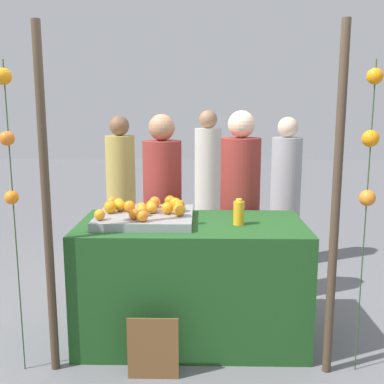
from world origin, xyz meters
The scene contains 32 objects.
ground_plane centered at (0.00, 0.00, 0.00)m, with size 24.00×24.00×0.00m, color slate.
stall_counter centered at (0.00, 0.00, 0.45)m, with size 1.65×0.84×0.90m, color #1E4C1E.
orange_tray centered at (-0.34, 0.04, 0.93)m, with size 0.70×0.65×0.06m, color gray.
orange_0 centered at (-0.47, 0.08, 1.00)m, with size 0.09×0.09×0.09m, color orange.
orange_1 centered at (-0.60, 0.03, 1.00)m, with size 0.09×0.09×0.09m, color orange.
orange_2 centered at (-0.33, -0.22, 1.00)m, with size 0.09×0.09×0.09m, color orange.
orange_3 centered at (-0.30, 0.03, 1.00)m, with size 0.08×0.08×0.08m, color orange.
orange_4 centered at (-0.18, 0.02, 1.00)m, with size 0.09×0.09×0.09m, color orange.
orange_5 centered at (-0.35, -0.06, 1.00)m, with size 0.08×0.08×0.08m, color orange.
orange_6 centered at (-0.63, 0.27, 0.99)m, with size 0.08×0.08×0.08m, color orange.
orange_7 centered at (-0.40, -0.15, 0.99)m, with size 0.07×0.07×0.07m, color orange.
orange_8 centered at (-0.30, 0.11, 1.00)m, with size 0.09×0.09×0.09m, color orange.
orange_9 centered at (-0.64, -0.18, 0.99)m, with size 0.08×0.08×0.08m, color orange.
orange_10 centered at (-0.13, 0.19, 1.00)m, with size 0.09×0.09×0.09m, color orange.
orange_11 centered at (-0.10, 0.09, 1.00)m, with size 0.09×0.09×0.09m, color orange.
orange_12 centered at (-0.09, -0.04, 1.00)m, with size 0.09×0.09×0.09m, color orange.
orange_13 centered at (-0.54, 0.10, 1.00)m, with size 0.08×0.08×0.08m, color orange.
orange_14 centered at (-0.56, 0.17, 1.00)m, with size 0.08×0.08×0.08m, color orange.
orange_15 centered at (-0.18, 0.28, 1.00)m, with size 0.09×0.09×0.09m, color orange.
orange_16 centered at (-0.29, 0.23, 1.00)m, with size 0.09×0.09×0.09m, color orange.
orange_17 centered at (-0.37, 0.07, 0.99)m, with size 0.07×0.07×0.07m, color orange.
juice_bottle centered at (0.34, -0.05, 0.98)m, with size 0.08×0.08×0.19m.
chalkboard_sign centered at (-0.24, -0.56, 0.20)m, with size 0.33×0.03×0.43m.
vendor_left centered at (-0.27, 0.66, 0.78)m, with size 0.33×0.33×1.67m.
vendor_right centered at (0.41, 0.64, 0.79)m, with size 0.34×0.34×1.70m.
crowd_person_0 centered at (-0.83, 1.85, 0.76)m, with size 0.33×0.33×1.63m.
crowd_person_1 centered at (1.00, 1.70, 0.76)m, with size 0.33×0.33×1.63m.
crowd_person_2 centered at (0.16, 2.59, 0.79)m, with size 0.34×0.34×1.69m.
canopy_post_left centered at (-0.91, -0.46, 1.12)m, with size 0.06×0.06×2.24m, color #473828.
canopy_post_right centered at (0.91, -0.46, 1.12)m, with size 0.06×0.06×2.24m, color #473828.
garland_strand_left centered at (-1.12, -0.48, 1.57)m, with size 0.10×0.10×2.01m.
garland_strand_right centered at (1.10, -0.45, 1.51)m, with size 0.11×0.11×2.01m.
Camera 1 is at (0.06, -3.29, 1.73)m, focal length 43.38 mm.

